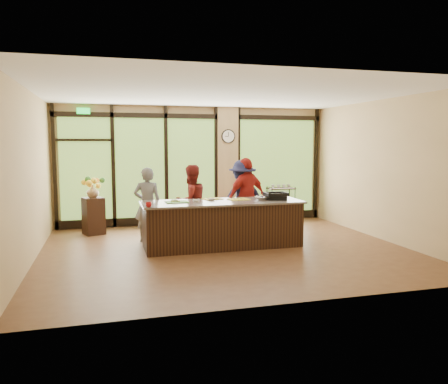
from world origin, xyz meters
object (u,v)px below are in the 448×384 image
cook_right (242,198)px  flower_stand (94,216)px  island_base (222,225)px  bar_cart (281,199)px  roasting_pan (276,198)px  cook_left (148,205)px

cook_right → flower_stand: cook_right is taller
island_base → cook_right: (0.70, 0.87, 0.41)m
cook_right → bar_cart: (1.58, 1.58, -0.26)m
flower_stand → roasting_pan: bearing=-48.7°
cook_right → cook_left: bearing=1.6°
island_base → bar_cart: bearing=47.0°
roasting_pan → island_base: bearing=-163.8°
cook_left → flower_stand: size_ratio=1.87×
cook_right → flower_stand: (-3.23, 1.05, -0.43)m
flower_stand → bar_cart: bar_cart is taller
island_base → flower_stand: size_ratio=3.68×
island_base → bar_cart: bar_cart is taller
island_base → cook_right: bearing=51.0°
flower_stand → island_base: bearing=-57.6°
roasting_pan → flower_stand: 4.19m
roasting_pan → bar_cart: 2.78m
roasting_pan → flower_stand: roasting_pan is taller
island_base → cook_left: size_ratio=1.96×
roasting_pan → cook_right: bearing=133.6°
cook_right → roasting_pan: bearing=115.2°
cook_right → bar_cart: bearing=-134.7°
roasting_pan → flower_stand: size_ratio=0.53×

